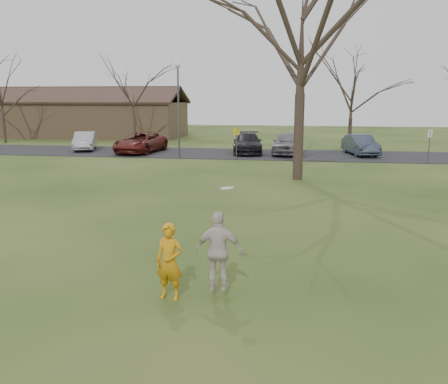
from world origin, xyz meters
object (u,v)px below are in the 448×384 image
Objects in this scene: catching_play at (219,251)px; building at (86,118)px; big_tree at (302,33)px; car_5 at (360,145)px; lamp_post at (178,98)px; car_2 at (141,142)px; car_3 at (248,143)px; car_1 at (85,141)px; car_4 at (286,143)px; player_defender at (169,262)px.

building is (-20.45, 37.51, 0.92)m from catching_play.
catching_play is at bearing -96.10° from big_tree.
lamp_post reaches higher than car_5.
big_tree reaches higher than car_2.
catching_play is (2.09, -24.98, 0.25)m from car_3.
lamp_post reaches higher than car_2.
car_1 is 0.67× the size of lamp_post.
catching_play is (-5.91, -25.10, 0.26)m from car_5.
catching_play is 0.34× the size of lamp_post.
catching_play is 23.13m from lamp_post.
car_3 is 22.27m from building.
car_3 is at bearing -34.32° from building.
car_1 is 15.43m from car_4.
car_5 is (15.80, 1.04, -0.03)m from car_2.
car_2 is at bearing -51.89° from building.
big_tree is (3.64, -10.46, 6.23)m from car_3.
big_tree reaches higher than lamp_post.
car_5 is at bearing -25.22° from building.
big_tree is at bearing 83.90° from catching_play.
lamp_post is at bearing -178.33° from car_5.
lamp_post is at bearing -39.51° from car_1.
car_5 is 25.79m from catching_play.
lamp_post is at bearing -47.91° from building.
big_tree is at bearing -52.28° from car_1.
car_1 is 1.97× the size of catching_play.
big_tree is (16.25, -10.53, 6.27)m from car_1.
big_tree is at bearing -84.01° from car_4.
building is (-18.36, 12.54, 1.17)m from car_3.
car_3 reaches higher than car_1.
car_5 is (7.99, 0.13, -0.02)m from car_3.
car_4 is 0.74× the size of lamp_post.
car_2 is (4.81, -0.98, 0.04)m from car_1.
car_1 is at bearing -65.25° from building.
player_defender is 0.34× the size of car_4.
catching_play reaches higher than player_defender.
lamp_post is at bearing -152.39° from car_3.
building is at bearing 133.73° from big_tree.
car_5 is at bearing -5.68° from car_3.
car_3 is 25.06m from catching_play.
car_2 is 7.86m from car_3.
car_2 is at bearing 171.42° from car_5.
car_2 is at bearing -179.86° from car_3.
big_tree is (0.82, -10.24, 6.17)m from car_4.
car_2 is at bearing 118.50° from player_defender.
building is at bearing 142.42° from car_5.
car_2 is 1.06× the size of car_3.
lamp_post reaches higher than player_defender.
player_defender reaches higher than car_5.
building is at bearing 134.75° from car_2.
building is 20.99m from lamp_post.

